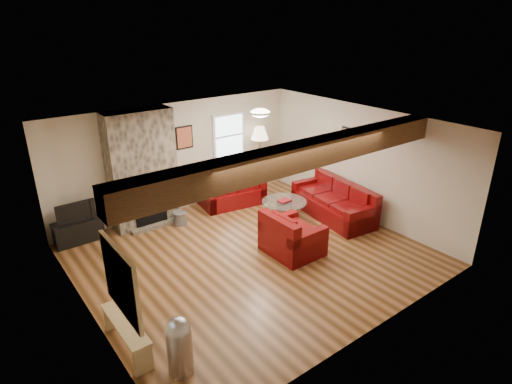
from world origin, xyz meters
The scene contains 18 objects.
room centered at (0.00, 0.00, 1.25)m, with size 8.00×8.00×8.00m.
oak_beam centered at (0.00, -1.25, 2.31)m, with size 6.00×0.36×0.38m, color #351D10.
chimney_breast centered at (-1.00, 2.49, 1.22)m, with size 1.40×0.67×2.50m.
back_window centered at (1.35, 2.71, 1.55)m, with size 0.90×0.08×1.10m, color silver, non-canonical shape.
hatch_window centered at (-2.96, -1.50, 1.45)m, with size 0.08×1.00×0.90m, color tan, non-canonical shape.
ceiling_dome centered at (0.90, 0.90, 2.44)m, with size 0.40×0.40×0.18m, color white, non-canonical shape.
artwork_back centered at (0.15, 2.71, 1.70)m, with size 0.42×0.06×0.52m, color black, non-canonical shape.
artwork_right centered at (2.96, 0.30, 1.75)m, with size 0.06×0.55×0.42m, color black, non-canonical shape.
sofa_three centered at (2.48, 0.24, 0.40)m, with size 2.07×0.87×0.80m, color #4C0605, non-canonical shape.
loveseat centered at (1.07, 2.23, 0.40)m, with size 1.49×0.86×0.79m, color #4C0605, non-canonical shape.
armchair_red centered at (0.70, -0.39, 0.42)m, with size 1.03×0.90×0.83m, color #4C0605, non-canonical shape.
coffee_table centered at (1.45, 0.73, 0.24)m, with size 0.98×0.98×0.51m.
tv_cabinet centered at (-2.45, 2.53, 0.23)m, with size 0.93×0.37×0.46m, color black.
television centered at (-2.45, 2.53, 0.68)m, with size 0.74×0.10×0.43m, color black.
floor_lamp centered at (2.06, 2.42, 1.46)m, with size 0.44×0.44×1.71m.
pine_bench centered at (-2.83, -0.96, 0.22)m, with size 0.27×1.16×0.44m, color tan, non-canonical shape.
pedal_bin centered at (-2.44, -1.76, 0.41)m, with size 0.33×0.33×0.83m, color #ABABB0, non-canonical shape.
coal_bucket centered at (-0.46, 2.00, 0.15)m, with size 0.31×0.31×0.29m, color slate, non-canonical shape.
Camera 1 is at (-4.22, -5.70, 4.26)m, focal length 30.00 mm.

